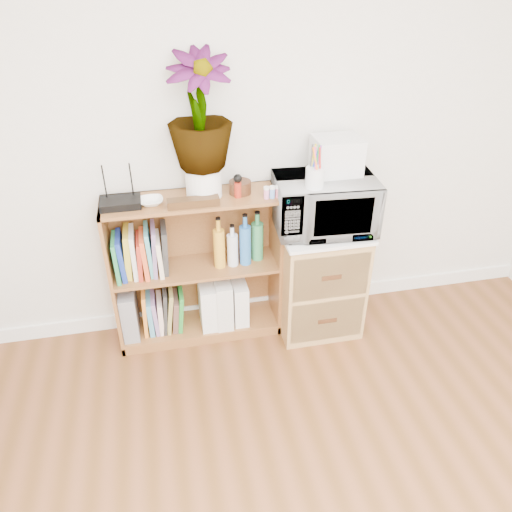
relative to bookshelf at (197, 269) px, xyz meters
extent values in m
cube|color=white|center=(0.35, 0.14, -0.42)|extent=(4.00, 0.02, 0.10)
cube|color=brown|center=(0.00, 0.00, 0.00)|extent=(1.00, 0.30, 0.95)
cube|color=#9E7542|center=(0.75, -0.08, -0.12)|extent=(0.50, 0.45, 0.70)
imported|color=white|center=(0.75, -0.08, 0.40)|extent=(0.59, 0.42, 0.31)
cylinder|color=silver|center=(0.65, -0.18, 0.61)|extent=(0.10, 0.10, 0.11)
cube|color=silver|center=(0.83, -0.01, 0.66)|extent=(0.26, 0.22, 0.21)
cube|color=black|center=(-0.38, -0.02, 0.49)|extent=(0.22, 0.15, 0.04)
imported|color=white|center=(-0.22, -0.03, 0.49)|extent=(0.13, 0.13, 0.03)
cylinder|color=white|center=(0.08, 0.02, 0.56)|extent=(0.20, 0.20, 0.17)
imported|color=#3B6D2B|center=(0.08, 0.02, 0.95)|extent=(0.34, 0.34, 0.60)
cube|color=#331F0D|center=(0.00, -0.10, 0.50)|extent=(0.28, 0.07, 0.04)
cylinder|color=maroon|center=(0.26, -0.04, 0.52)|extent=(0.04, 0.04, 0.09)
cylinder|color=#36190E|center=(0.28, 0.01, 0.51)|extent=(0.12, 0.12, 0.07)
cube|color=pink|center=(0.44, -0.09, 0.51)|extent=(0.12, 0.04, 0.06)
cube|color=gray|center=(-0.43, 0.00, -0.25)|extent=(0.09, 0.25, 0.32)
cube|color=silver|center=(0.05, -0.01, -0.25)|extent=(0.10, 0.24, 0.30)
cube|color=silver|center=(0.15, -0.01, -0.25)|extent=(0.10, 0.25, 0.32)
cube|color=silver|center=(0.25, -0.01, -0.26)|extent=(0.09, 0.23, 0.28)
cube|color=#22824A|center=(-0.45, 0.00, 0.15)|extent=(0.03, 0.20, 0.26)
cube|color=navy|center=(-0.42, 0.00, 0.16)|extent=(0.04, 0.20, 0.26)
cube|color=gold|center=(-0.39, 0.00, 0.16)|extent=(0.05, 0.20, 0.28)
cube|color=silver|center=(-0.35, 0.00, 0.16)|extent=(0.03, 0.20, 0.28)
cube|color=#AC2C1D|center=(-0.32, 0.00, 0.14)|extent=(0.04, 0.20, 0.24)
cube|color=#E75428|center=(-0.29, 0.00, 0.15)|extent=(0.03, 0.20, 0.26)
cube|color=#48A8AE|center=(-0.26, 0.00, 0.17)|extent=(0.03, 0.20, 0.28)
cube|color=slate|center=(-0.24, 0.00, 0.17)|extent=(0.04, 0.20, 0.29)
cube|color=beige|center=(-0.21, 0.00, 0.14)|extent=(0.03, 0.20, 0.23)
cube|color=#2B2B2B|center=(-0.18, 0.00, 0.16)|extent=(0.04, 0.20, 0.28)
cylinder|color=gold|center=(0.14, 0.00, 0.18)|extent=(0.07, 0.07, 0.32)
cylinder|color=silver|center=(0.22, 0.00, 0.15)|extent=(0.07, 0.07, 0.26)
cylinder|color=blue|center=(0.30, 0.00, 0.19)|extent=(0.07, 0.07, 0.32)
cylinder|color=#328C53|center=(0.38, 0.00, 0.18)|extent=(0.07, 0.07, 0.31)
cylinder|color=gold|center=(0.46, 0.00, 0.16)|extent=(0.07, 0.07, 0.28)
cylinder|color=silver|center=(0.54, 0.00, 0.18)|extent=(0.07, 0.07, 0.31)
cube|color=orange|center=(-0.34, 0.00, -0.26)|extent=(0.03, 0.19, 0.30)
cube|color=teal|center=(-0.31, 0.00, -0.28)|extent=(0.03, 0.19, 0.24)
cube|color=#87669A|center=(-0.28, 0.00, -0.28)|extent=(0.04, 0.19, 0.24)
cube|color=beige|center=(-0.25, 0.00, -0.29)|extent=(0.03, 0.19, 0.22)
cube|color=#292929|center=(-0.22, 0.00, -0.26)|extent=(0.05, 0.19, 0.30)
cube|color=olive|center=(-0.19, 0.00, -0.26)|extent=(0.06, 0.19, 0.28)
cube|color=brown|center=(-0.16, 0.00, -0.29)|extent=(0.06, 0.19, 0.23)
cube|color=#22832C|center=(-0.12, 0.00, -0.28)|extent=(0.05, 0.19, 0.26)
camera|label=1|loc=(-0.17, -2.52, 1.68)|focal=35.00mm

